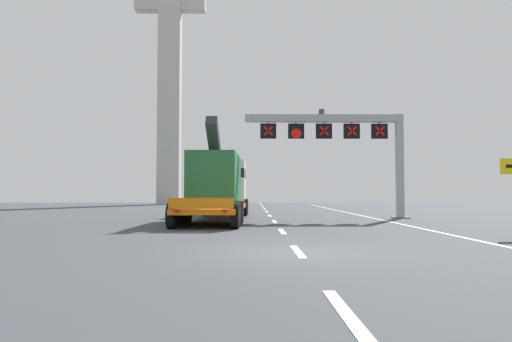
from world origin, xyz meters
The scene contains 6 objects.
ground centered at (0.00, 0.00, 0.00)m, with size 112.00×112.00×0.00m, color #424449.
lane_markings centered at (0.17, 24.72, 0.01)m, with size 0.20×64.05×0.01m.
edge_line_right centered at (6.20, 12.00, 0.01)m, with size 0.20×63.00×0.01m, color silver.
overhead_lane_gantry centered at (4.49, 15.39, 4.94)m, with size 9.67×0.90×6.49m.
heavy_haul_truck_orange centered at (-2.88, 15.04, 1.99)m, with size 3.35×14.12×5.30m.
bridge_pylon_distant centered at (-11.51, 46.79, 21.00)m, with size 9.00×2.00×41.21m.
Camera 1 is at (-1.05, -12.08, 1.57)m, focal length 32.56 mm.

